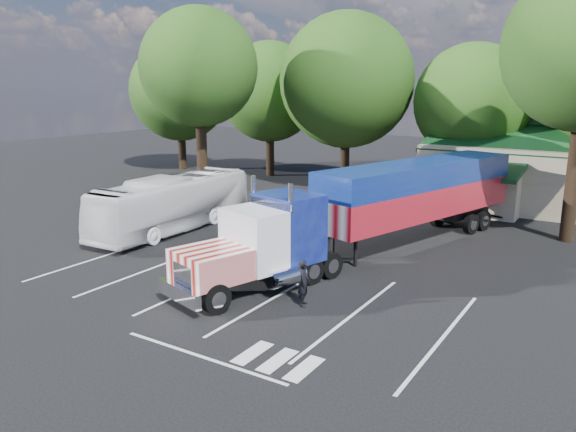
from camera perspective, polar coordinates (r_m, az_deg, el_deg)
The scene contains 11 objects.
ground at distance 27.67m, azimuth -0.09°, elevation -3.14°, with size 120.00×120.00×0.00m, color black.
tree_row_a at distance 53.15m, azimuth -10.95°, elevation 12.36°, with size 9.00×9.00×11.68m.
tree_row_b at distance 48.55m, azimuth -1.88°, elevation 12.49°, with size 8.40×8.40×11.35m.
tree_row_c at distance 43.12m, azimuth 5.97°, elevation 13.52°, with size 10.00×10.00×13.05m.
tree_row_d at distance 41.22m, azimuth 18.24°, elevation 10.93°, with size 8.00×8.00×10.60m.
tree_near_left at distance 37.66m, azimuth -9.05°, elevation 14.65°, with size 7.60×7.60×12.65m.
semi_truck at distance 26.73m, azimuth 9.72°, elevation 1.40°, with size 8.24×20.16×4.26m.
woman at distance 20.31m, azimuth 1.60°, elevation -6.80°, with size 0.62×0.41×1.71m, color black.
bicycle at distance 33.15m, azimuth 9.46°, elevation 0.38°, with size 0.68×1.96×1.03m, color black.
tour_bus at distance 31.13m, azimuth -11.56°, elevation 1.29°, with size 2.51×10.71×2.98m, color silver.
silver_sedan at distance 37.14m, azimuth 26.03°, elevation 0.94°, with size 1.57×4.49×1.48m, color #9C9FA4.
Camera 1 is at (14.18, -22.42, 7.85)m, focal length 35.00 mm.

